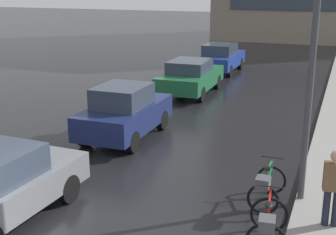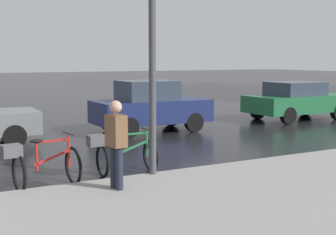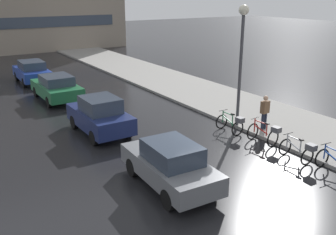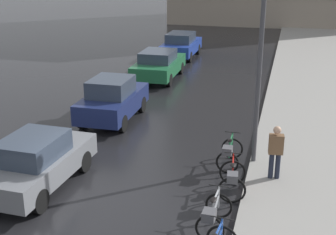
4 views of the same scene
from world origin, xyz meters
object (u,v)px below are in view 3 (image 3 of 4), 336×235
bicycle_second (300,150)px  pedestrian (265,112)px  car_blue (32,71)px  streetlamp (242,45)px  car_navy (100,116)px  car_green (57,87)px  bicycle_third (266,133)px  car_grey (170,164)px  bicycle_farthest (232,123)px

bicycle_second → pedestrian: 3.28m
car_blue → streetlamp: bearing=-68.5°
car_navy → car_green: bearing=90.1°
bicycle_third → car_blue: 17.76m
car_blue → bicycle_third: bearing=-72.2°
car_grey → car_green: car_grey is taller
bicycle_second → car_blue: bearing=105.6°
car_grey → car_green: 12.30m
car_blue → streetlamp: streetlamp is taller
bicycle_farthest → car_navy: 5.92m
bicycle_second → car_green: 14.27m
streetlamp → car_navy: bearing=154.2°
car_grey → streetlamp: size_ratio=0.72×
bicycle_second → pedestrian: pedestrian is taller
bicycle_second → car_blue: size_ratio=0.35×
bicycle_farthest → car_grey: size_ratio=0.35×
bicycle_farthest → pedestrian: (1.36, -0.62, 0.48)m
bicycle_second → pedestrian: size_ratio=0.83×
car_grey → streetlamp: (5.66, 3.02, 3.10)m
car_navy → pedestrian: (6.34, -3.79, 0.13)m
bicycle_third → car_blue: bearing=107.8°
pedestrian → car_green: bearing=121.6°
car_green → pedestrian: (6.36, -10.32, 0.20)m
car_grey → car_blue: 17.78m
bicycle_farthest → bicycle_third: bearing=-79.6°
bicycle_farthest → car_blue: car_blue is taller
bicycle_third → car_green: (-5.31, 11.43, 0.27)m
bicycle_farthest → car_green: (-5.00, 9.70, 0.28)m
bicycle_farthest → pedestrian: 1.57m
bicycle_second → car_grey: (-5.08, 1.02, 0.29)m
bicycle_second → bicycle_farthest: 3.62m
car_navy → streetlamp: size_ratio=0.69×
car_navy → pedestrian: 7.39m
bicycle_farthest → car_grey: (-4.96, -2.60, 0.28)m
car_navy → pedestrian: size_ratio=2.25×
bicycle_second → bicycle_farthest: bicycle_farthest is taller
bicycle_farthest → pedestrian: size_ratio=0.83×
car_green → bicycle_third: bearing=-65.1°
car_navy → car_grey: bearing=-89.8°
streetlamp → pedestrian: bearing=-57.6°
pedestrian → streetlamp: size_ratio=0.31×
bicycle_third → car_navy: car_navy is taller
pedestrian → car_blue: bearing=112.3°
car_blue → pedestrian: bearing=-67.7°
bicycle_farthest → car_blue: 16.02m
pedestrian → streetlamp: bearing=122.4°
car_navy → streetlamp: streetlamp is taller
car_blue → bicycle_second: bearing=-74.4°
car_grey → streetlamp: bearing=28.1°
car_grey → bicycle_third: bearing=9.4°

